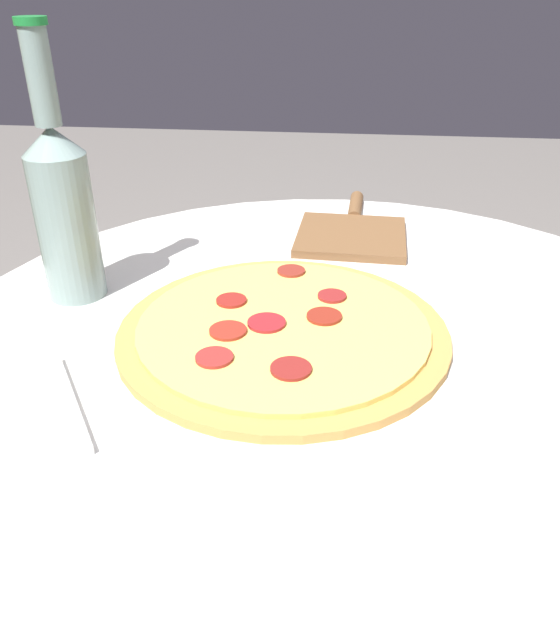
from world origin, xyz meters
TOP-DOWN VIEW (x-y plane):
  - table at (0.00, 0.00)m, footprint 0.91×0.91m
  - pizza at (-0.02, 0.06)m, footprint 0.36×0.36m
  - beer_bottle at (0.06, 0.32)m, footprint 0.07×0.07m
  - pizza_paddle at (0.29, -0.01)m, footprint 0.27×0.17m
  - napkin at (-0.19, 0.28)m, footprint 0.18×0.17m

SIDE VIEW (x-z plane):
  - table at x=0.00m, z-range 0.17..0.86m
  - napkin at x=-0.19m, z-range 0.69..0.70m
  - pizza_paddle at x=0.29m, z-range 0.69..0.71m
  - pizza at x=-0.02m, z-range 0.69..0.71m
  - beer_bottle at x=0.06m, z-range 0.65..0.96m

